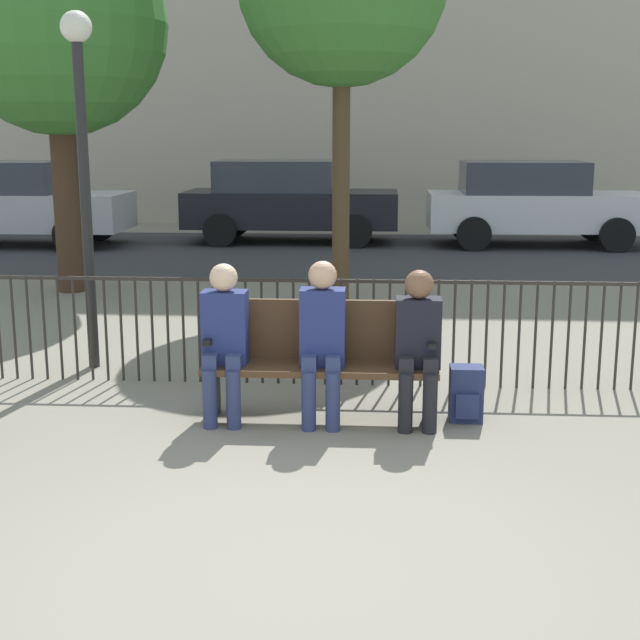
{
  "coord_description": "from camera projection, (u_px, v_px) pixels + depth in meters",
  "views": [
    {
      "loc": [
        0.43,
        -4.22,
        2.21
      ],
      "look_at": [
        0.0,
        2.36,
        0.8
      ],
      "focal_mm": 50.0,
      "sensor_mm": 36.0,
      "label": 1
    }
  ],
  "objects": [
    {
      "name": "ground_plane",
      "position": [
        290.0,
        566.0,
        4.6
      ],
      "size": [
        80.0,
        80.0,
        0.0
      ],
      "primitive_type": "plane",
      "color": "gray"
    },
    {
      "name": "park_bench",
      "position": [
        321.0,
        356.0,
        6.88
      ],
      "size": [
        1.8,
        0.45,
        0.92
      ],
      "color": "#4C331E",
      "rests_on": "ground"
    },
    {
      "name": "seated_person_0",
      "position": [
        224.0,
        334.0,
        6.76
      ],
      "size": [
        0.34,
        0.39,
        1.23
      ],
      "color": "navy",
      "rests_on": "ground"
    },
    {
      "name": "seated_person_1",
      "position": [
        322.0,
        334.0,
        6.71
      ],
      "size": [
        0.34,
        0.39,
        1.25
      ],
      "color": "navy",
      "rests_on": "ground"
    },
    {
      "name": "seated_person_2",
      "position": [
        418.0,
        339.0,
        6.67
      ],
      "size": [
        0.34,
        0.39,
        1.19
      ],
      "color": "black",
      "rests_on": "ground"
    },
    {
      "name": "backpack",
      "position": [
        466.0,
        394.0,
        6.87
      ],
      "size": [
        0.25,
        0.24,
        0.43
      ],
      "color": "navy",
      "rests_on": "ground"
    },
    {
      "name": "fence_railing",
      "position": [
        326.0,
        323.0,
        7.78
      ],
      "size": [
        9.01,
        0.03,
        0.95
      ],
      "color": "#2D2823",
      "rests_on": "ground"
    },
    {
      "name": "tree_0",
      "position": [
        56.0,
        25.0,
        11.71
      ],
      "size": [
        2.93,
        2.93,
        5.05
      ],
      "color": "#422D1E",
      "rests_on": "ground"
    },
    {
      "name": "lamp_post",
      "position": [
        82.0,
        133.0,
        8.03
      ],
      "size": [
        0.28,
        0.28,
        3.24
      ],
      "color": "black",
      "rests_on": "ground"
    },
    {
      "name": "street_surface",
      "position": [
        354.0,
        253.0,
        16.31
      ],
      "size": [
        24.0,
        6.0,
        0.01
      ],
      "color": "#333335",
      "rests_on": "ground"
    },
    {
      "name": "parked_car_0",
      "position": [
        287.0,
        200.0,
        17.74
      ],
      "size": [
        4.2,
        1.94,
        1.62
      ],
      "color": "black",
      "rests_on": "ground"
    },
    {
      "name": "parked_car_1",
      "position": [
        14.0,
        202.0,
        17.2
      ],
      "size": [
        4.2,
        1.94,
        1.62
      ],
      "color": "#B7B7BC",
      "rests_on": "ground"
    },
    {
      "name": "parked_car_2",
      "position": [
        533.0,
        202.0,
        17.17
      ],
      "size": [
        4.2,
        1.94,
        1.62
      ],
      "color": "silver",
      "rests_on": "ground"
    }
  ]
}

